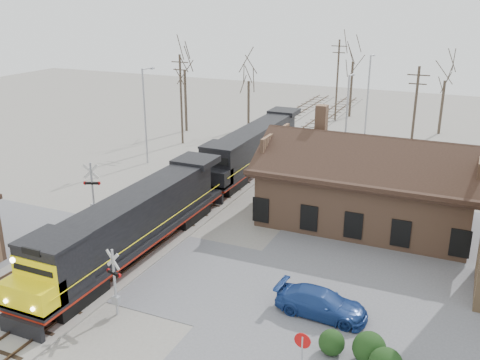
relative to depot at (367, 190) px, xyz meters
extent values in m
plane|color=gray|center=(-11.99, -12.00, -2.41)|extent=(140.00, 140.00, 0.00)
cube|color=#59595D|center=(-11.99, -12.00, -2.39)|extent=(60.00, 9.00, 0.03)
cube|color=#59595D|center=(6.01, -8.00, -2.39)|extent=(22.00, 26.00, 0.03)
cube|color=gray|center=(-11.99, 3.00, -2.35)|extent=(3.40, 90.00, 0.12)
cube|color=#473323|center=(-12.71, 3.00, -2.24)|extent=(0.08, 90.00, 0.14)
cube|color=#473323|center=(-11.27, 3.00, -2.24)|extent=(0.08, 90.00, 0.14)
cube|color=gray|center=(-16.49, 3.00, -2.35)|extent=(3.40, 90.00, 0.12)
cube|color=#473323|center=(-17.21, 3.00, -2.24)|extent=(0.08, 90.00, 0.14)
cube|color=#473323|center=(-15.77, 3.00, -2.24)|extent=(0.08, 90.00, 0.14)
cube|color=#886046|center=(0.01, 0.00, -0.41)|extent=(14.00, 8.00, 4.00)
cube|color=black|center=(0.01, 0.00, 1.69)|extent=(15.20, 9.20, 0.30)
cube|color=black|center=(0.01, -2.30, 2.69)|extent=(15.00, 4.71, 2.66)
cube|color=black|center=(0.01, 2.30, 2.69)|extent=(15.00, 4.71, 2.66)
cube|color=#886046|center=(-3.99, 1.50, 4.39)|extent=(0.80, 0.80, 2.20)
cube|color=black|center=(-11.99, -17.29, -1.89)|extent=(2.33, 3.74, 0.93)
cube|color=black|center=(-11.99, -5.15, -1.89)|extent=(2.33, 3.74, 0.93)
cube|color=black|center=(-11.99, -11.22, -1.15)|extent=(2.80, 18.68, 0.33)
cube|color=maroon|center=(-11.99, -11.22, -1.35)|extent=(2.82, 18.68, 0.11)
cube|color=black|center=(-11.99, -10.05, 0.30)|extent=(2.43, 13.54, 2.61)
cube|color=black|center=(-11.99, -18.13, 0.30)|extent=(2.80, 2.61, 2.61)
cube|color=yellow|center=(-11.99, -19.72, -0.49)|extent=(2.80, 1.68, 1.31)
cube|color=black|center=(-11.99, -20.66, -1.89)|extent=(2.61, 0.25, 0.93)
cylinder|color=#FFF2CC|center=(-11.99, -20.58, 1.70)|extent=(0.26, 0.10, 0.26)
cube|color=black|center=(-11.99, 1.89, -1.89)|extent=(2.33, 3.74, 0.93)
cube|color=black|center=(-11.99, 14.02, -1.89)|extent=(2.33, 3.74, 0.93)
cube|color=black|center=(-11.99, 7.96, -1.15)|extent=(2.80, 18.68, 0.33)
cube|color=maroon|center=(-11.99, 7.96, -1.35)|extent=(2.82, 18.68, 0.11)
cube|color=black|center=(-11.99, 9.12, 0.30)|extent=(2.43, 13.54, 2.61)
cube|color=black|center=(-11.99, 1.05, 0.30)|extent=(2.80, 2.61, 2.61)
cube|color=black|center=(-11.99, -0.54, -0.49)|extent=(2.80, 1.68, 1.31)
cube|color=black|center=(-11.99, -1.48, -1.89)|extent=(2.61, 0.25, 0.93)
cylinder|color=#A5A8AD|center=(-9.08, -17.17, -0.57)|extent=(0.13, 0.13, 3.68)
cube|color=silver|center=(-9.08, -17.17, 0.72)|extent=(0.94, 0.27, 0.96)
cube|color=silver|center=(-9.08, -17.17, 0.72)|extent=(0.94, 0.27, 0.96)
cube|color=black|center=(-9.08, -17.17, -0.02)|extent=(0.84, 0.35, 0.14)
cylinder|color=#B20C0C|center=(-9.48, -17.07, -0.02)|extent=(0.23, 0.13, 0.22)
cylinder|color=#B20C0C|center=(-8.68, -17.27, -0.02)|extent=(0.23, 0.13, 0.22)
cube|color=#A5A8AD|center=(-9.08, -17.17, -1.58)|extent=(0.37, 0.28, 0.46)
cylinder|color=#A5A8AD|center=(-17.95, -7.79, -0.22)|extent=(0.15, 0.15, 4.37)
cube|color=silver|center=(-17.95, -7.79, 1.30)|extent=(1.07, 0.47, 1.14)
cube|color=silver|center=(-17.95, -7.79, 1.30)|extent=(1.07, 0.47, 1.14)
cube|color=black|center=(-17.95, -7.79, 0.43)|extent=(0.97, 0.51, 0.16)
cylinder|color=#B20C0C|center=(-17.49, -7.60, 0.43)|extent=(0.27, 0.17, 0.26)
cylinder|color=#B20C0C|center=(-18.40, -7.97, 0.43)|extent=(0.27, 0.17, 0.26)
cube|color=#A5A8AD|center=(-17.95, -7.79, -1.42)|extent=(0.44, 0.33, 0.55)
cylinder|color=#A5A8AD|center=(1.06, -18.15, -1.28)|extent=(0.08, 0.08, 2.26)
cylinder|color=#B20C0C|center=(1.06, -18.15, -0.36)|extent=(0.72, 0.06, 0.72)
imported|color=navy|center=(0.45, -12.95, -1.72)|extent=(4.83, 2.18, 1.37)
sphere|color=black|center=(1.74, -15.79, -1.81)|extent=(1.20, 1.20, 1.20)
sphere|color=black|center=(3.41, -15.73, -1.66)|extent=(1.50, 1.50, 1.50)
cylinder|color=#A5A8AD|center=(-22.33, 5.66, 2.14)|extent=(0.18, 0.18, 9.09)
cylinder|color=#A5A8AD|center=(-22.33, 6.56, 6.59)|extent=(0.12, 1.80, 0.12)
cube|color=#A5A8AD|center=(-22.33, 7.36, 6.49)|extent=(0.25, 0.50, 0.12)
cylinder|color=#A5A8AD|center=(-4.58, 12.30, 1.92)|extent=(0.18, 0.18, 8.66)
cylinder|color=#A5A8AD|center=(-4.58, 13.20, 6.15)|extent=(0.12, 1.80, 0.12)
cube|color=#A5A8AD|center=(-4.58, 14.00, 6.05)|extent=(0.25, 0.50, 0.12)
cylinder|color=#A5A8AD|center=(-4.44, 21.08, 2.40)|extent=(0.18, 0.18, 9.60)
cylinder|color=#A5A8AD|center=(-4.44, 21.98, 7.10)|extent=(0.12, 1.80, 0.12)
cube|color=#A5A8AD|center=(-4.44, 22.78, 7.00)|extent=(0.25, 0.50, 0.12)
cylinder|color=#382D23|center=(-22.85, 13.40, 2.41)|extent=(0.24, 0.24, 9.63)
cube|color=#382D23|center=(-22.85, 13.40, 6.42)|extent=(2.00, 0.10, 0.10)
cube|color=#382D23|center=(-22.85, 13.40, 5.62)|extent=(1.60, 0.10, 0.10)
cylinder|color=#382D23|center=(-10.34, 31.27, 2.74)|extent=(0.24, 0.24, 10.29)
cube|color=#382D23|center=(-10.34, 31.27, 7.08)|extent=(2.00, 0.10, 0.10)
cube|color=#382D23|center=(-10.34, 31.27, 6.28)|extent=(1.60, 0.10, 0.10)
cylinder|color=#382D23|center=(1.11, 15.15, 2.30)|extent=(0.24, 0.24, 9.42)
cube|color=#382D23|center=(1.11, 15.15, 6.21)|extent=(2.00, 0.10, 0.10)
cube|color=#382D23|center=(1.11, 15.15, 5.41)|extent=(1.60, 0.10, 0.10)
cylinder|color=#382D23|center=(-25.34, 18.66, 1.24)|extent=(0.32, 0.32, 7.29)
cylinder|color=#382D23|center=(-19.12, 23.12, 0.46)|extent=(0.32, 0.32, 5.74)
cylinder|color=#382D23|center=(-9.23, 34.59, 1.23)|extent=(0.32, 0.32, 7.28)
cylinder|color=#382D23|center=(2.60, 29.59, 0.71)|extent=(0.32, 0.32, 6.23)
camera|label=1|loc=(6.31, -36.14, 13.07)|focal=40.00mm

